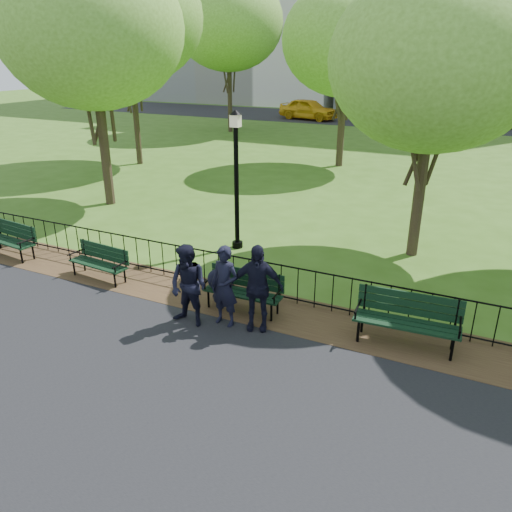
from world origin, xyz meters
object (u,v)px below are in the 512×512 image
at_px(tree_far_w, 228,22).
at_px(park_bench_left_b, 11,236).
at_px(park_bench_right_a, 408,314).
at_px(tree_mid_w, 127,17).
at_px(person_mid, 189,286).
at_px(tree_far_c, 347,40).
at_px(person_right, 257,287).
at_px(person_left, 225,286).
at_px(tree_near_w, 91,29).
at_px(lamppost, 236,176).
at_px(sedan_silver, 512,117).
at_px(taxi, 308,109).
at_px(park_bench_left_a, 100,258).
at_px(park_bench_main, 231,283).
at_px(tree_near_e, 436,60).

bearing_deg(tree_far_w, park_bench_left_b, -76.31).
xyz_separation_m(park_bench_right_a, tree_mid_w, (-15.12, 11.25, 6.04)).
relative_size(park_bench_left_b, person_mid, 1.05).
height_order(tree_far_c, person_mid, tree_far_c).
xyz_separation_m(tree_far_w, person_right, (13.33, -23.44, -6.07)).
height_order(tree_far_c, person_left, tree_far_c).
xyz_separation_m(park_bench_left_b, tree_near_w, (-1.03, 5.14, 5.35)).
distance_m(lamppost, tree_near_w, 7.65).
bearing_deg(sedan_silver, taxi, 112.70).
relative_size(park_bench_left_a, person_mid, 0.96).
xyz_separation_m(park_bench_main, person_left, (0.21, -0.64, 0.24)).
bearing_deg(person_mid, park_bench_left_b, 174.89).
distance_m(tree_near_w, tree_near_e, 11.00).
height_order(tree_near_w, person_right, tree_near_w).
bearing_deg(park_bench_left_b, taxi, 101.52).
bearing_deg(tree_mid_w, lamppost, -39.63).
distance_m(tree_mid_w, person_left, 17.77).
bearing_deg(tree_near_e, park_bench_left_b, -153.95).
bearing_deg(person_left, lamppost, 118.79).
bearing_deg(park_bench_right_a, tree_far_w, 121.90).
bearing_deg(tree_near_w, park_bench_main, -33.54).
bearing_deg(person_mid, park_bench_left_a, 167.66).
bearing_deg(park_bench_right_a, park_bench_main, 179.83).
relative_size(park_bench_main, tree_near_e, 0.24).
height_order(park_bench_right_a, tree_near_w, tree_near_w).
xyz_separation_m(tree_near_w, sedan_silver, (13.19, 27.97, -5.12)).
distance_m(lamppost, person_mid, 4.61).
bearing_deg(tree_near_e, tree_far_w, 130.77).
height_order(park_bench_left_a, taxi, taxi).
distance_m(park_bench_right_a, taxi, 34.21).
bearing_deg(person_mid, park_bench_main, 69.72).
bearing_deg(park_bench_main, tree_far_c, 96.78).
bearing_deg(person_right, tree_far_c, 83.46).
bearing_deg(sedan_silver, tree_near_w, 171.34).
height_order(park_bench_left_a, park_bench_left_b, park_bench_left_b).
relative_size(park_bench_left_a, tree_mid_w, 0.17).
height_order(tree_mid_w, tree_far_w, tree_far_w).
distance_m(park_bench_main, tree_near_w, 10.91).
relative_size(park_bench_right_a, tree_near_w, 0.23).
bearing_deg(tree_near_w, person_mid, -39.69).
relative_size(tree_near_w, taxi, 1.74).
relative_size(tree_mid_w, sedan_silver, 2.01).
bearing_deg(tree_near_e, park_bench_right_a, -81.93).
bearing_deg(taxi, park_bench_left_a, -157.66).
bearing_deg(tree_near_e, lamppost, -160.37).
xyz_separation_m(park_bench_left_b, lamppost, (5.31, 3.20, 1.52)).
distance_m(park_bench_main, park_bench_left_a, 3.65).
bearing_deg(park_bench_left_b, person_right, 1.47).
xyz_separation_m(park_bench_left_b, tree_far_w, (-5.56, 22.81, 6.41)).
relative_size(park_bench_left_b, sedan_silver, 0.38).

